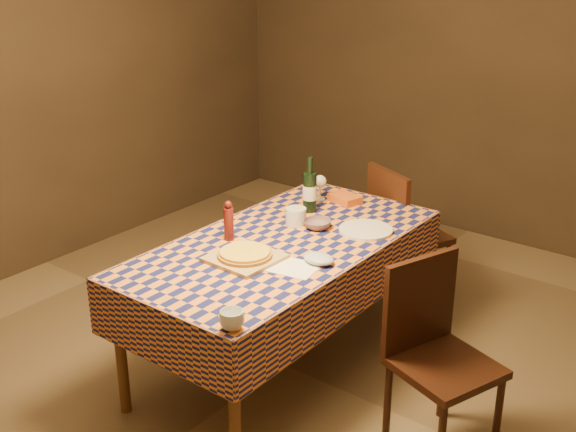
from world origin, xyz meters
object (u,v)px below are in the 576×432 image
Objects in this scene: pizza at (245,254)px; dining_table at (282,254)px; white_plate at (366,230)px; chair_right at (434,345)px; cutting_board at (245,258)px; bowl at (317,224)px; wine_bottle at (310,191)px; chair_far at (401,228)px.

dining_table is at bearing 88.81° from pizza.
chair_right is (0.67, -0.46, -0.26)m from white_plate.
white_plate is at bearing 54.21° from dining_table.
cutting_board is 0.35× the size of chair_right.
white_plate is (0.24, 0.13, -0.02)m from bowl.
bowl is 0.46× the size of wine_bottle.
chair_far reaches higher than cutting_board.
cutting_board is 2.11× the size of bowl.
white_plate reaches higher than dining_table.
cutting_board is 0.74m from white_plate.
chair_far is 1.00× the size of chair_right.
chair_right is (0.91, -0.34, -0.27)m from bowl.
dining_table is 12.03× the size of bowl.
wine_bottle reaches higher than dining_table.
white_plate is 0.76m from chair_far.
wine_bottle is at bearing 100.80° from pizza.
cutting_board reaches higher than dining_table.
chair_far is 1.43m from chair_right.
dining_table is 0.32m from pizza.
cutting_board is at bearing -79.20° from wine_bottle.
pizza reaches higher than cutting_board.
pizza is 0.38× the size of chair_right.
wine_bottle is at bearing 135.12° from bowl.
dining_table is 1.98× the size of chair_far.
dining_table is at bearing -96.55° from chair_far.
wine_bottle is 0.36× the size of chair_right.
pizza is (-0.01, -0.30, 0.11)m from dining_table.
dining_table is 1.10m from chair_far.
pizza and bowl have the same top height.
cutting_board is at bearing -112.64° from white_plate.
pizza is 1.02m from chair_right.
dining_table is 5.70× the size of cutting_board.
cutting_board is (-0.01, -0.30, 0.09)m from dining_table.
wine_bottle is 1.28m from chair_right.
bowl is 0.16× the size of chair_right.
pizza is 0.56m from bowl.
bowl is at bearing 85.03° from cutting_board.
cutting_board is 1.41m from chair_far.
wine_bottle is at bearing -113.47° from chair_far.
cutting_board is 0.02m from pizza.
white_plate is at bearing 67.36° from cutting_board.
white_plate is (0.29, 0.69, -0.03)m from pizza.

